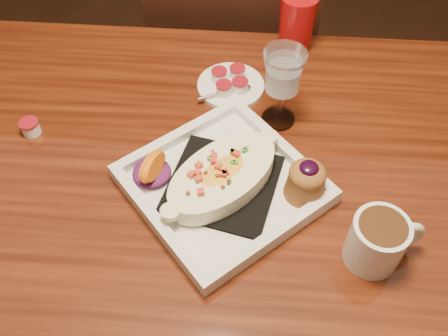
# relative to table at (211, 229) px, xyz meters

# --- Properties ---
(table) EXTENTS (1.50, 0.90, 0.75)m
(table) POSITION_rel_table_xyz_m (0.00, 0.00, 0.00)
(table) COLOR maroon
(table) RESTS_ON floor
(chair_far) EXTENTS (0.42, 0.42, 0.93)m
(chair_far) POSITION_rel_table_xyz_m (-0.00, 0.63, -0.15)
(chair_far) COLOR black
(chair_far) RESTS_ON floor
(plate) EXTENTS (0.39, 0.39, 0.08)m
(plate) POSITION_rel_table_xyz_m (0.03, 0.02, 0.12)
(plate) COLOR white
(plate) RESTS_ON table
(coffee_mug) EXTENTS (0.11, 0.08, 0.09)m
(coffee_mug) POSITION_rel_table_xyz_m (0.25, -0.09, 0.14)
(coffee_mug) COLOR white
(coffee_mug) RESTS_ON table
(goblet) EXTENTS (0.07, 0.07, 0.15)m
(goblet) POSITION_rel_table_xyz_m (0.11, 0.19, 0.20)
(goblet) COLOR silver
(goblet) RESTS_ON table
(saucer) EXTENTS (0.13, 0.13, 0.09)m
(saucer) POSITION_rel_table_xyz_m (0.01, 0.27, 0.11)
(saucer) COLOR white
(saucer) RESTS_ON table
(creamer_loose) EXTENTS (0.03, 0.03, 0.03)m
(creamer_loose) POSITION_rel_table_xyz_m (-0.34, 0.12, 0.11)
(creamer_loose) COLOR white
(creamer_loose) RESTS_ON table
(red_tumbler) EXTENTS (0.08, 0.08, 0.13)m
(red_tumbler) POSITION_rel_table_xyz_m (0.14, 0.40, 0.16)
(red_tumbler) COLOR #BA0D10
(red_tumbler) RESTS_ON table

